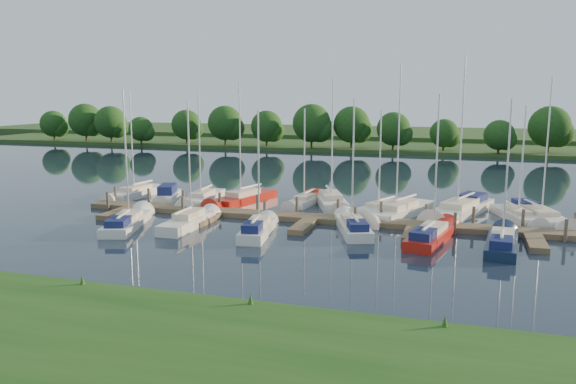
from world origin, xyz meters
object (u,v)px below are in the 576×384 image
(dock, at_px, (311,220))
(sailboat_n_0, at_px, (136,194))
(sailboat_n_5, at_px, (331,203))
(sailboat_s_2, at_px, (258,230))
(motorboat, at_px, (167,197))

(dock, relative_size, sailboat_n_0, 3.74)
(dock, bearing_deg, sailboat_n_5, 90.16)
(sailboat_n_0, bearing_deg, sailboat_n_5, -170.57)
(sailboat_n_5, relative_size, sailboat_s_2, 1.27)
(motorboat, distance_m, sailboat_n_5, 15.47)
(motorboat, bearing_deg, sailboat_s_2, 124.15)
(dock, xyz_separation_m, sailboat_s_2, (-2.60, -4.89, 0.14))
(dock, distance_m, sailboat_s_2, 5.54)
(sailboat_n_0, height_order, sailboat_n_5, sailboat_n_5)
(sailboat_n_0, bearing_deg, sailboat_s_2, 152.88)
(sailboat_n_5, height_order, sailboat_s_2, sailboat_n_5)
(sailboat_n_0, bearing_deg, dock, 168.88)
(motorboat, height_order, sailboat_s_2, sailboat_s_2)
(dock, relative_size, motorboat, 6.64)
(dock, bearing_deg, sailboat_s_2, -117.98)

